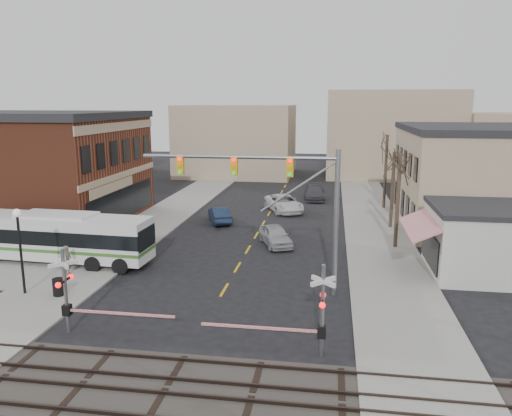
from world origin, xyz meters
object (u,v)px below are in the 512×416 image
(street_lamp, at_px, (19,234))
(car_d, at_px, (314,192))
(trash_bin, at_px, (58,287))
(pedestrian_near, at_px, (68,260))
(traffic_signal_mast, at_px, (282,190))
(car_a, at_px, (275,235))
(pedestrian_far, at_px, (95,240))
(rr_crossing_west, at_px, (74,292))
(rr_crossing_east, at_px, (312,312))
(transit_bus, at_px, (59,237))
(car_b, at_px, (219,215))
(car_c, at_px, (284,203))

(street_lamp, height_order, car_d, street_lamp)
(trash_bin, relative_size, pedestrian_near, 0.53)
(traffic_signal_mast, height_order, car_d, traffic_signal_mast)
(car_a, relative_size, pedestrian_far, 2.58)
(traffic_signal_mast, distance_m, pedestrian_far, 15.40)
(rr_crossing_west, distance_m, street_lamp, 6.60)
(rr_crossing_east, distance_m, car_a, 16.58)
(transit_bus, relative_size, trash_bin, 13.08)
(car_d, bearing_deg, transit_bus, -125.97)
(transit_bus, distance_m, car_b, 14.96)
(pedestrian_near, bearing_deg, car_d, -35.21)
(rr_crossing_west, relative_size, car_d, 1.06)
(trash_bin, xyz_separation_m, car_a, (10.45, 11.85, 0.15))
(trash_bin, bearing_deg, transit_bus, 118.95)
(transit_bus, height_order, pedestrian_near, transit_bus)
(transit_bus, relative_size, rr_crossing_west, 2.21)
(traffic_signal_mast, height_order, rr_crossing_west, traffic_signal_mast)
(traffic_signal_mast, height_order, street_lamp, traffic_signal_mast)
(car_a, xyz_separation_m, car_d, (2.17, 18.48, 0.02))
(rr_crossing_east, distance_m, pedestrian_near, 16.84)
(rr_crossing_east, distance_m, trash_bin, 14.53)
(car_d, distance_m, pedestrian_near, 30.44)
(rr_crossing_east, xyz_separation_m, pedestrian_near, (-15.02, 7.56, -0.95))
(trash_bin, height_order, car_a, car_a)
(street_lamp, distance_m, car_b, 19.65)
(rr_crossing_west, height_order, car_c, rr_crossing_west)
(traffic_signal_mast, height_order, pedestrian_near, traffic_signal_mast)
(rr_crossing_west, relative_size, pedestrian_near, 3.10)
(street_lamp, distance_m, car_d, 33.79)
(trash_bin, distance_m, car_b, 18.86)
(car_a, bearing_deg, rr_crossing_east, -100.53)
(car_c, bearing_deg, pedestrian_far, -150.14)
(rr_crossing_west, xyz_separation_m, street_lamp, (-5.14, 3.86, 1.49))
(rr_crossing_west, xyz_separation_m, car_d, (9.50, 34.19, -1.20))
(rr_crossing_east, bearing_deg, transit_bus, 149.64)
(street_lamp, distance_m, trash_bin, 3.51)
(pedestrian_far, bearing_deg, pedestrian_near, -125.19)
(rr_crossing_west, relative_size, car_a, 1.28)
(trash_bin, relative_size, car_a, 0.22)
(car_d, bearing_deg, car_a, -100.35)
(traffic_signal_mast, distance_m, rr_crossing_east, 8.19)
(traffic_signal_mast, distance_m, pedestrian_near, 13.90)
(traffic_signal_mast, distance_m, car_b, 17.87)
(rr_crossing_east, distance_m, car_b, 24.36)
(street_lamp, height_order, pedestrian_far, street_lamp)
(rr_crossing_west, bearing_deg, car_a, 64.98)
(street_lamp, bearing_deg, car_b, 69.60)
(pedestrian_near, bearing_deg, car_b, -29.87)
(trash_bin, bearing_deg, pedestrian_near, 110.67)
(traffic_signal_mast, bearing_deg, pedestrian_far, 158.65)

